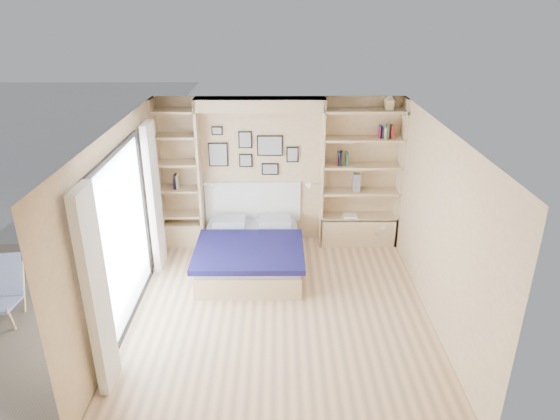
{
  "coord_description": "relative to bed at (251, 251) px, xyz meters",
  "views": [
    {
      "loc": [
        -0.02,
        -5.66,
        3.94
      ],
      "look_at": [
        0.01,
        0.9,
        1.13
      ],
      "focal_mm": 32.0,
      "sensor_mm": 36.0,
      "label": 1
    }
  ],
  "objects": [
    {
      "name": "shelf_decor",
      "position": [
        1.48,
        0.81,
        1.41
      ],
      "size": [
        3.54,
        0.23,
        2.03
      ],
      "color": "#A51E1E",
      "rests_on": "ground"
    },
    {
      "name": "room_shell",
      "position": [
        0.06,
        0.26,
        0.81
      ],
      "size": [
        4.5,
        4.5,
        4.5
      ],
      "color": "#E1BB8C",
      "rests_on": "ground"
    },
    {
      "name": "ground",
      "position": [
        0.45,
        -1.26,
        -0.27
      ],
      "size": [
        4.5,
        4.5,
        0.0
      ],
      "primitive_type": "plane",
      "color": "#E0B583",
      "rests_on": "ground"
    },
    {
      "name": "photo_gallery",
      "position": [
        -0.0,
        0.96,
        1.34
      ],
      "size": [
        1.48,
        0.02,
        0.82
      ],
      "color": "black",
      "rests_on": "ground"
    },
    {
      "name": "bed",
      "position": [
        0.0,
        0.0,
        0.0
      ],
      "size": [
        1.62,
        1.98,
        1.07
      ],
      "color": "#D5BE85",
      "rests_on": "ground"
    },
    {
      "name": "deck_chair",
      "position": [
        -3.21,
        -1.33,
        0.13
      ],
      "size": [
        0.61,
        0.88,
        0.82
      ],
      "rotation": [
        0.0,
        0.0,
        0.16
      ],
      "color": "tan",
      "rests_on": "ground"
    },
    {
      "name": "reading_lamps",
      "position": [
        0.15,
        0.74,
        0.83
      ],
      "size": [
        1.92,
        0.12,
        0.15
      ],
      "color": "silver",
      "rests_on": "ground"
    },
    {
      "name": "deck",
      "position": [
        -3.15,
        -1.26,
        -0.27
      ],
      "size": [
        3.2,
        4.0,
        0.05
      ],
      "primitive_type": "cube",
      "color": "#706353",
      "rests_on": "ground"
    }
  ]
}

